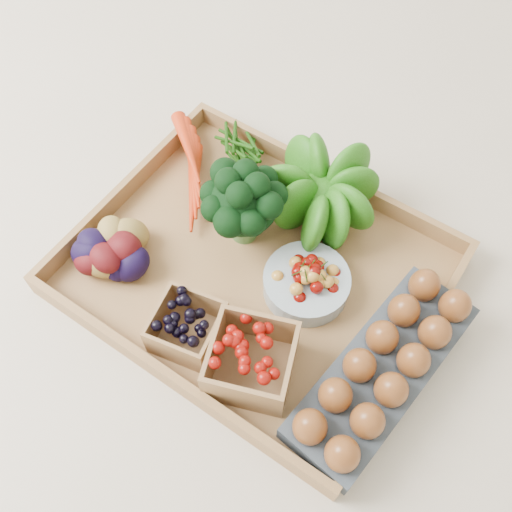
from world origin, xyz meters
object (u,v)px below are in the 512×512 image
Objects in this scene: tray at (256,273)px; broccoli at (244,214)px; egg_carton at (382,371)px; cherry_bowl at (306,283)px.

broccoli is at bearing 139.60° from tray.
egg_carton is (0.30, -0.09, -0.04)m from broccoli.
broccoli is (-0.06, 0.05, 0.06)m from tray.
broccoli is 1.06× the size of cherry_bowl.
egg_carton is at bearing -10.36° from tray.
broccoli reaches higher than cherry_bowl.
tray is 3.87× the size of broccoli.
egg_carton reaches higher than tray.
cherry_bowl is (0.08, 0.02, 0.03)m from tray.
broccoli is at bearing 169.72° from egg_carton.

